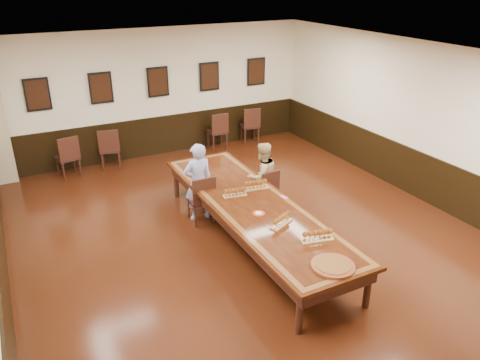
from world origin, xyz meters
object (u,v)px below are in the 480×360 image
chair_woman (265,189)px  spare_chair_c (217,130)px  spare_chair_a (67,156)px  person_woman (262,176)px  spare_chair_d (250,124)px  spare_chair_b (110,148)px  person_man (198,182)px  carved_platter (333,266)px  conference_table (253,211)px  chair_man (201,198)px

chair_woman → spare_chair_c: spare_chair_c is taller
spare_chair_a → person_woman: bearing=121.1°
spare_chair_d → spare_chair_b: bearing=12.7°
person_man → carved_platter: bearing=101.1°
spare_chair_d → conference_table: bearing=73.3°
chair_man → carved_platter: size_ratio=1.35×
spare_chair_a → spare_chair_b: 1.01m
person_man → person_woman: bearing=174.2°
person_woman → conference_table: bearing=47.5°
person_woman → person_man: bearing=-13.2°
spare_chair_b → conference_table: (1.43, -4.59, 0.10)m
spare_chair_b → spare_chair_c: bearing=-165.4°
chair_woman → carved_platter: bearing=70.7°
spare_chair_b → person_man: bearing=118.4°
conference_table → spare_chair_a: bearing=118.3°
spare_chair_c → spare_chair_d: (1.02, 0.04, 0.00)m
spare_chair_d → conference_table: size_ratio=0.20×
person_woman → conference_table: 1.31m
spare_chair_d → spare_chair_c: bearing=13.4°
person_man → chair_man: bearing=90.0°
spare_chair_a → spare_chair_b: size_ratio=0.99×
spare_chair_c → person_woman: person_woman is taller
chair_woman → spare_chair_b: 4.26m
chair_woman → spare_chair_a: (-3.23, 3.56, 0.06)m
spare_chair_a → person_woman: person_woman is taller
person_woman → chair_woman: bearing=90.0°
chair_woman → carved_platter: size_ratio=1.24×
spare_chair_c → person_man: 3.98m
spare_chair_a → carved_platter: size_ratio=1.41×
chair_man → spare_chair_a: bearing=-59.1°
person_man → person_woman: size_ratio=1.11×
spare_chair_b → chair_man: bearing=118.0°
spare_chair_a → spare_chair_d: bearing=170.3°
chair_man → spare_chair_b: size_ratio=0.95×
chair_man → chair_woman: size_ratio=1.08×
spare_chair_b → spare_chair_c: (2.89, 0.06, -0.01)m
chair_man → conference_table: 1.24m
chair_man → spare_chair_d: bearing=-128.4°
spare_chair_a → conference_table: 5.13m
spare_chair_c → conference_table: size_ratio=0.20×
spare_chair_b → person_woman: size_ratio=0.73×
spare_chair_d → carved_platter: size_ratio=1.41×
conference_table → chair_woman: bearing=50.4°
spare_chair_a → spare_chair_d: (4.92, 0.18, -0.00)m
spare_chair_b → conference_table: bearing=120.6°
spare_chair_b → spare_chair_c: spare_chair_b is taller
chair_man → person_woman: bearing=178.7°
spare_chair_b → spare_chair_d: 3.91m
spare_chair_a → person_man: size_ratio=0.65×
spare_chair_a → carved_platter: spare_chair_a is taller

